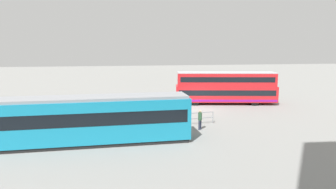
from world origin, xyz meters
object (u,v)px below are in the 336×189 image
object	(u,v)px
pedestrian_near_railing	(167,116)
info_sign	(122,111)
pedestrian_crossing	(200,118)
tram_yellow	(90,119)
double_decker_bus	(226,88)

from	to	relation	value
pedestrian_near_railing	info_sign	distance (m)	4.06
pedestrian_crossing	info_sign	world-z (taller)	info_sign
tram_yellow	pedestrian_near_railing	size ratio (longest dim) A/B	8.39
tram_yellow	info_sign	world-z (taller)	tram_yellow
tram_yellow	pedestrian_crossing	xyz separation A→B (m)	(-8.64, -2.17, -0.79)
double_decker_bus	info_sign	xyz separation A→B (m)	(12.52, 10.37, -0.21)
double_decker_bus	pedestrian_crossing	bearing A→B (deg)	60.02
pedestrian_crossing	double_decker_bus	bearing A→B (deg)	-119.98
double_decker_bus	pedestrian_crossing	world-z (taller)	double_decker_bus
info_sign	double_decker_bus	bearing A→B (deg)	-140.37
tram_yellow	pedestrian_crossing	world-z (taller)	tram_yellow
double_decker_bus	pedestrian_near_railing	bearing A→B (deg)	46.95
tram_yellow	pedestrian_near_railing	bearing A→B (deg)	-149.92
double_decker_bus	pedestrian_crossing	xyz separation A→B (m)	(6.15, 10.66, -1.01)
info_sign	tram_yellow	bearing A→B (deg)	47.34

